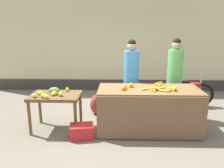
% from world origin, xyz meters
% --- Properties ---
extents(ground_plane, '(24.00, 24.00, 0.00)m').
position_xyz_m(ground_plane, '(0.00, 0.00, 0.00)').
color(ground_plane, '#756B5B').
extents(market_wall_back, '(9.03, 0.23, 3.50)m').
position_xyz_m(market_wall_back, '(0.00, 3.12, 1.72)').
color(market_wall_back, beige).
rests_on(market_wall_back, ground).
extents(fruit_stall_counter, '(2.00, 0.89, 0.89)m').
position_xyz_m(fruit_stall_counter, '(0.54, -0.01, 0.44)').
color(fruit_stall_counter, brown).
rests_on(fruit_stall_counter, ground).
extents(side_table_wooden, '(0.99, 0.68, 0.75)m').
position_xyz_m(side_table_wooden, '(-1.33, 0.00, 0.65)').
color(side_table_wooden, brown).
rests_on(side_table_wooden, ground).
extents(banana_bunch_pile, '(0.69, 0.60, 0.07)m').
position_xyz_m(banana_bunch_pile, '(0.78, -0.06, 0.91)').
color(banana_bunch_pile, yellow).
rests_on(banana_bunch_pile, fruit_stall_counter).
extents(orange_pile, '(0.25, 0.33, 0.09)m').
position_xyz_m(orange_pile, '(0.10, -0.02, 0.93)').
color(orange_pile, orange).
rests_on(orange_pile, fruit_stall_counter).
extents(mango_papaya_pile, '(0.63, 0.60, 0.14)m').
position_xyz_m(mango_papaya_pile, '(-1.38, -0.05, 0.80)').
color(mango_papaya_pile, '#DDDF42').
rests_on(mango_papaya_pile, side_table_wooden).
extents(vendor_woman_blue_shirt, '(0.34, 0.34, 1.81)m').
position_xyz_m(vendor_woman_blue_shirt, '(0.23, 0.68, 0.91)').
color(vendor_woman_blue_shirt, '#33333D').
rests_on(vendor_woman_blue_shirt, ground).
extents(vendor_woman_green_shirt, '(0.34, 0.34, 1.83)m').
position_xyz_m(vendor_woman_green_shirt, '(1.22, 0.76, 0.92)').
color(vendor_woman_green_shirt, '#33333D').
rests_on(vendor_woman_green_shirt, ground).
extents(parked_motorcycle, '(1.60, 0.18, 0.88)m').
position_xyz_m(parked_motorcycle, '(1.67, 1.47, 0.40)').
color(parked_motorcycle, black).
rests_on(parked_motorcycle, ground).
extents(produce_crate, '(0.49, 0.39, 0.26)m').
position_xyz_m(produce_crate, '(-0.76, -0.37, 0.13)').
color(produce_crate, red).
rests_on(produce_crate, ground).
extents(produce_sack, '(0.46, 0.47, 0.48)m').
position_xyz_m(produce_sack, '(-0.58, 0.89, 0.24)').
color(produce_sack, maroon).
rests_on(produce_sack, ground).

